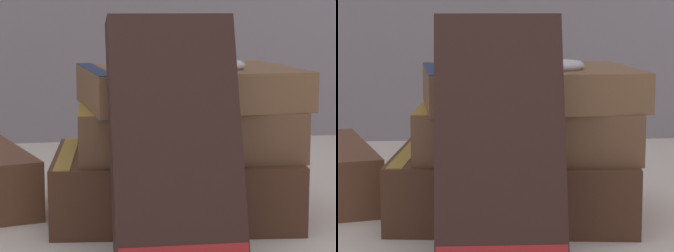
# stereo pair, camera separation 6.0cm
# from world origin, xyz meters

# --- Properties ---
(ground_plane) EXTENTS (3.00, 3.00, 0.00)m
(ground_plane) POSITION_xyz_m (0.00, 0.00, 0.00)
(ground_plane) COLOR beige
(book_flat_bottom) EXTENTS (0.20, 0.16, 0.05)m
(book_flat_bottom) POSITION_xyz_m (-0.00, 0.05, 0.03)
(book_flat_bottom) COLOR #4C2D1E
(book_flat_bottom) RESTS_ON ground_plane
(book_flat_middle) EXTENTS (0.18, 0.15, 0.04)m
(book_flat_middle) POSITION_xyz_m (0.01, 0.06, 0.07)
(book_flat_middle) COLOR brown
(book_flat_middle) RESTS_ON book_flat_bottom
(book_flat_top) EXTENTS (0.17, 0.14, 0.03)m
(book_flat_top) POSITION_xyz_m (0.01, 0.05, 0.10)
(book_flat_top) COLOR brown
(book_flat_top) RESTS_ON book_flat_middle
(book_leaning_front) EXTENTS (0.08, 0.08, 0.16)m
(book_leaning_front) POSITION_xyz_m (-0.02, -0.06, 0.08)
(book_leaning_front) COLOR #331E19
(book_leaning_front) RESTS_ON ground_plane
(pocket_watch) EXTENTS (0.06, 0.06, 0.01)m
(pocket_watch) POSITION_xyz_m (0.02, 0.04, 0.12)
(pocket_watch) COLOR white
(pocket_watch) RESTS_ON book_flat_top
(reading_glasses) EXTENTS (0.11, 0.07, 0.00)m
(reading_glasses) POSITION_xyz_m (-0.02, 0.18, 0.00)
(reading_glasses) COLOR black
(reading_glasses) RESTS_ON ground_plane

